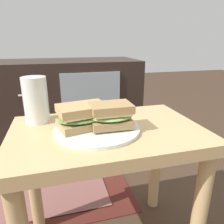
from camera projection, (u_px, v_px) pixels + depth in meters
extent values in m
cube|color=tan|center=(107.00, 134.00, 0.63)|extent=(0.56, 0.36, 0.04)
cylinder|color=tan|center=(199.00, 215.00, 0.63)|extent=(0.04, 0.04, 0.43)
cylinder|color=tan|center=(34.00, 182.00, 0.77)|extent=(0.04, 0.04, 0.43)
cylinder|color=tan|center=(156.00, 163.00, 0.89)|extent=(0.04, 0.04, 0.43)
cube|color=black|center=(70.00, 101.00, 1.53)|extent=(0.96, 0.44, 0.58)
cube|color=#8C9EA8|center=(92.00, 107.00, 1.35)|extent=(0.37, 0.01, 0.44)
cylinder|color=silver|center=(26.00, 95.00, 1.22)|extent=(0.08, 0.01, 0.01)
cylinder|color=silver|center=(30.00, 130.00, 1.29)|extent=(0.08, 0.01, 0.01)
cylinder|color=silver|center=(97.00, 129.00, 0.61)|extent=(0.25, 0.25, 0.01)
cube|color=tan|center=(83.00, 123.00, 0.60)|extent=(0.15, 0.12, 0.02)
ellipsoid|color=#608C42|center=(83.00, 117.00, 0.60)|extent=(0.16, 0.13, 0.02)
cube|color=beige|center=(82.00, 113.00, 0.59)|extent=(0.14, 0.11, 0.01)
cube|color=tan|center=(82.00, 109.00, 0.59)|extent=(0.15, 0.12, 0.02)
cube|color=#9E7A4C|center=(111.00, 122.00, 0.60)|extent=(0.11, 0.08, 0.02)
ellipsoid|color=#8CB260|center=(111.00, 116.00, 0.59)|extent=(0.12, 0.09, 0.02)
cube|color=beige|center=(111.00, 112.00, 0.59)|extent=(0.11, 0.08, 0.01)
cube|color=#9E7A4C|center=(111.00, 108.00, 0.58)|extent=(0.11, 0.08, 0.02)
cylinder|color=silver|center=(36.00, 100.00, 0.65)|extent=(0.07, 0.07, 0.14)
cylinder|color=#B26014|center=(36.00, 104.00, 0.66)|extent=(0.07, 0.07, 0.11)
cylinder|color=white|center=(34.00, 85.00, 0.64)|extent=(0.07, 0.07, 0.01)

